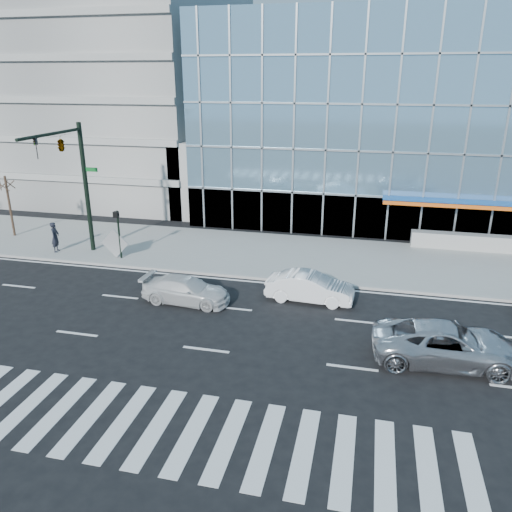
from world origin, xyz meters
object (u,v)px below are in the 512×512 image
Objects in this scene: tilted_panel at (115,243)px; traffic_signal at (69,159)px; silver_suv at (447,344)px; white_suv at (186,290)px; ped_signal_post at (118,227)px; pedestrian at (55,237)px; white_sedan at (310,287)px; street_tree_near at (6,184)px.

traffic_signal is at bearing -166.61° from tilted_panel.
tilted_panel reaches higher than silver_suv.
traffic_signal reaches higher than white_suv.
tilted_panel is (-6.41, 4.79, 0.42)m from white_suv.
silver_suv is 19.98m from tilted_panel.
silver_suv reaches higher than white_suv.
pedestrian is at bearing 177.19° from ped_signal_post.
ped_signal_post is 12.54m from white_sedan.
traffic_signal is 1.79× the size of white_suv.
ped_signal_post reaches higher than white_sedan.
traffic_signal is 1.82× the size of white_sedan.
street_tree_near is (-9.50, 2.56, 1.64)m from ped_signal_post.
traffic_signal is 7.96m from street_tree_near.
ped_signal_post is 0.52× the size of silver_suv.
street_tree_near is 29.56m from silver_suv.
white_sedan is (14.56, -2.77, -5.44)m from traffic_signal.
street_tree_near reaches higher than white_suv.
white_sedan is at bearing -113.00° from pedestrian.
ped_signal_post reaches higher than tilted_panel.
tilted_panel reaches higher than white_suv.
pedestrian is at bearing 68.01° from white_suv.
silver_suv is 7.53m from white_sedan.
ped_signal_post is (2.50, 0.37, -4.02)m from traffic_signal.
pedestrian reaches higher than white_sedan.
white_sedan is (12.06, -3.14, -1.42)m from ped_signal_post.
white_suv is at bearing -25.10° from street_tree_near.
street_tree_near is 17.47m from white_suv.
ped_signal_post is 0.68× the size of white_sedan.
street_tree_near reaches higher than tilted_panel.
pedestrian is 4.23m from tilted_panel.
ped_signal_post is at bearing -15.06° from street_tree_near.
street_tree_near is 6.06m from pedestrian.
silver_suv is at bearing -120.83° from pedestrian.
white_sedan is at bearing -72.16° from white_suv.
silver_suv is at bearing -19.59° from traffic_signal.
white_sedan is at bearing -14.61° from ped_signal_post.
white_sedan is at bearing -10.77° from traffic_signal.
ped_signal_post reaches higher than white_suv.
pedestrian reaches higher than silver_suv.
silver_suv is at bearing -20.40° from street_tree_near.
street_tree_near is 22.51m from white_sedan.
silver_suv is (18.06, -7.69, -1.34)m from ped_signal_post.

